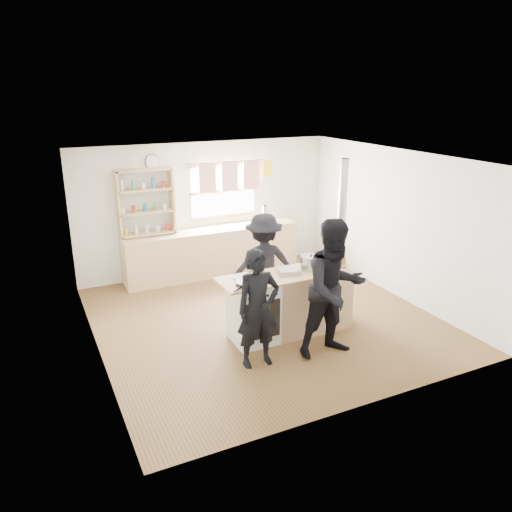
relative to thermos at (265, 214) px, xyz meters
name	(u,v)px	position (x,y,z in m)	size (l,w,h in m)	color
ground	(264,319)	(-1.11, -2.22, -1.07)	(5.00, 5.00, 0.01)	brown
back_counter	(213,252)	(-1.11, 0.00, -0.62)	(3.40, 0.55, 0.90)	tan
shelving_unit	(146,202)	(-2.31, 0.12, 0.44)	(1.00, 0.28, 1.20)	tan
thermos	(265,214)	(0.00, 0.00, 0.00)	(0.10, 0.10, 0.34)	silver
cooking_island	(290,303)	(-0.96, -2.77, -0.60)	(1.97, 0.64, 0.93)	white
skillet_greens	(245,283)	(-1.74, -2.90, -0.11)	(0.37, 0.37, 0.05)	black
roast_tray	(289,271)	(-0.99, -2.76, -0.10)	(0.39, 0.37, 0.07)	silver
stockpot_stove	(256,268)	(-1.42, -2.57, -0.05)	(0.24, 0.24, 0.19)	#B6B6B8
stockpot_counter	(311,262)	(-0.62, -2.75, -0.03)	(0.31, 0.31, 0.23)	#B3B3B6
bread_board	(337,262)	(-0.18, -2.79, -0.09)	(0.28, 0.20, 0.12)	tan
flue_heater	(338,281)	(-0.11, -2.73, -0.42)	(0.35, 0.35, 2.50)	black
person_near_left	(258,309)	(-1.77, -3.38, -0.28)	(0.57, 0.38, 1.57)	black
person_near_right	(335,289)	(-0.75, -3.56, -0.12)	(0.92, 0.71, 1.89)	black
person_far	(264,264)	(-0.98, -1.93, -0.26)	(1.04, 0.60, 1.61)	black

